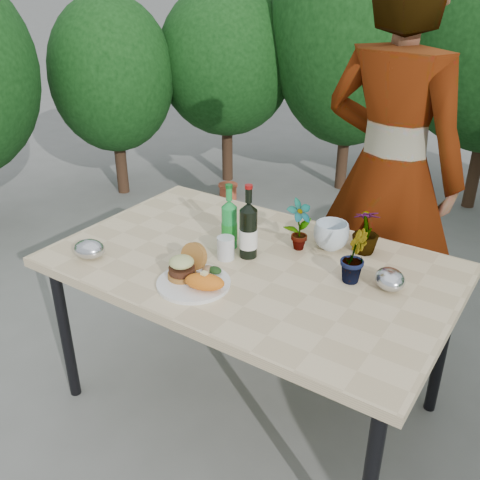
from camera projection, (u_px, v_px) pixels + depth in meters
The scene contains 18 objects.
ground at pixel (249, 400), 2.52m from camera, with size 80.00×80.00×0.00m, color slate.
patio_table at pixel (251, 273), 2.21m from camera, with size 1.60×1.00×0.75m.
shrub_hedge at pixel (421, 82), 3.18m from camera, with size 6.97×5.25×2.39m.
dinner_plate at pixel (194, 283), 2.01m from camera, with size 0.28×0.28×0.01m, color white.
burger_stack at pixel (185, 265), 2.03m from camera, with size 0.11×0.16×0.11m.
sweet_potato at pixel (205, 282), 1.95m from camera, with size 0.15×0.08×0.06m, color orange.
grilled_veg at pixel (212, 270), 2.06m from camera, with size 0.08×0.05×0.03m.
wine_bottle at pixel (248, 231), 2.17m from camera, with size 0.08×0.08×0.31m.
sparkling_water at pixel (229, 225), 2.25m from camera, with size 0.07×0.07×0.28m.
plastic_cup at pixel (226, 248), 2.18m from camera, with size 0.07×0.07×0.10m, color silver.
seedling_left at pixel (299, 225), 2.23m from camera, with size 0.12×0.08×0.22m, color #1D521C.
seedling_mid at pixel (353, 256), 2.00m from camera, with size 0.11×0.09×0.21m, color #2C5B1F.
seedling_right at pixel (366, 231), 2.21m from camera, with size 0.11×0.11×0.20m, color #2A5E20.
blue_bowl at pixel (331, 236), 2.26m from camera, with size 0.15×0.15×0.12m, color silver.
foil_packet_left at pixel (89, 249), 2.19m from camera, with size 0.13×0.11×0.08m, color silver.
foil_packet_right at pixel (390, 279), 1.98m from camera, with size 0.13×0.11×0.08m, color silver.
person at pixel (389, 174), 2.50m from camera, with size 0.70×0.46×1.92m, color #9F6D4F.
terracotta_pot at pixel (228, 191), 4.71m from camera, with size 0.17×0.17×0.14m.
Camera 1 is at (1.02, -1.61, 1.81)m, focal length 40.00 mm.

